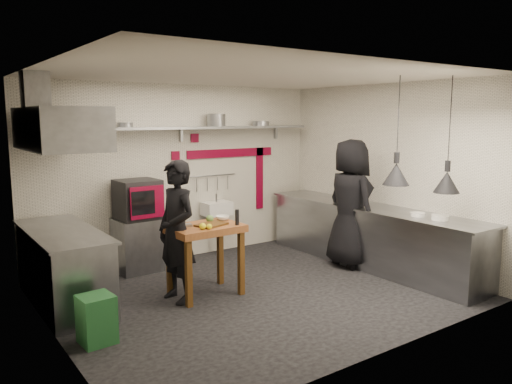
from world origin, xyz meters
TOP-DOWN VIEW (x-y plane):
  - floor at (0.00, 0.00)m, footprint 5.00×5.00m
  - ceiling at (0.00, 0.00)m, footprint 5.00×5.00m
  - wall_back at (0.00, 2.10)m, footprint 5.00×0.04m
  - wall_front at (0.00, -2.10)m, footprint 5.00×0.04m
  - wall_left at (-2.50, 0.00)m, footprint 0.04×4.20m
  - wall_right at (2.50, 0.00)m, footprint 0.04×4.20m
  - red_band_horiz at (0.95, 2.08)m, footprint 1.70×0.02m
  - red_band_vert at (1.55, 2.08)m, footprint 0.14×0.02m
  - red_tile_a at (0.25, 2.08)m, footprint 0.14×0.02m
  - red_tile_b at (-0.10, 2.08)m, footprint 0.14×0.02m
  - back_shelf at (0.00, 1.92)m, footprint 4.60×0.34m
  - shelf_bracket_left at (-1.90, 2.07)m, footprint 0.04×0.06m
  - shelf_bracket_mid at (0.00, 2.07)m, footprint 0.04×0.06m
  - shelf_bracket_right at (1.90, 2.07)m, footprint 0.04×0.06m
  - pan_far_left at (-1.49, 1.92)m, footprint 0.35×0.35m
  - pan_mid_left at (-0.97, 1.92)m, footprint 0.23×0.23m
  - stock_pot at (0.57, 1.92)m, footprint 0.30×0.30m
  - pan_right at (1.46, 1.92)m, footprint 0.35×0.35m
  - oven_stand at (-0.90, 1.81)m, footprint 0.63×0.57m
  - combi_oven at (-0.88, 1.76)m, footprint 0.60×0.57m
  - oven_door at (-0.87, 1.45)m, footprint 0.51×0.05m
  - oven_glass at (-0.94, 1.44)m, footprint 0.36×0.03m
  - hand_sink at (0.55, 1.92)m, footprint 0.46×0.34m
  - sink_tap at (0.55, 1.92)m, footprint 0.03×0.03m
  - sink_drain at (0.55, 1.88)m, footprint 0.06×0.06m
  - utensil_rail at (0.55, 2.06)m, footprint 0.90×0.02m
  - counter_right at (2.15, 0.00)m, footprint 0.70×3.80m
  - counter_right_top at (2.15, 0.00)m, footprint 0.76×3.90m
  - plate_stack at (2.12, -1.24)m, footprint 0.29×0.29m
  - small_bowl_right at (2.10, -0.90)m, footprint 0.22×0.22m
  - counter_left at (-2.15, 1.05)m, footprint 0.70×1.90m
  - counter_left_top at (-2.15, 1.05)m, footprint 0.76×2.00m
  - extractor_hood at (-2.10, 1.05)m, footprint 0.78×1.60m
  - hood_duct at (-2.35, 1.05)m, footprint 0.28×0.28m
  - green_bin at (-2.18, -0.26)m, footprint 0.35×0.35m
  - prep_table at (-0.57, 0.33)m, footprint 0.93×0.66m
  - cutting_board at (-0.51, 0.26)m, footprint 0.44×0.37m
  - pepper_mill at (-0.23, 0.10)m, footprint 0.06×0.06m
  - lemon_a at (-0.72, 0.12)m, footprint 0.10×0.10m
  - lemon_b at (-0.65, 0.08)m, footprint 0.09×0.09m
  - veg_ball at (-0.44, 0.43)m, footprint 0.11×0.11m
  - steel_tray at (-0.82, 0.41)m, footprint 0.21×0.16m
  - bowl at (-0.22, 0.47)m, footprint 0.20×0.20m
  - heat_lamp_near at (1.46, -1.02)m, footprint 0.43×0.43m
  - heat_lamp_far at (2.02, -1.37)m, footprint 0.42×0.42m
  - chef_left at (-0.96, 0.35)m, footprint 0.48×0.68m
  - chef_right at (1.88, 0.16)m, footprint 0.75×1.03m

SIDE VIEW (x-z plane):
  - floor at x=0.00m, z-range 0.00..0.00m
  - green_bin at x=-2.18m, z-range 0.00..0.50m
  - sink_drain at x=0.55m, z-range 0.01..0.67m
  - oven_stand at x=-0.90m, z-range 0.00..0.80m
  - counter_right at x=2.15m, z-range 0.00..0.90m
  - counter_left at x=-2.15m, z-range 0.00..0.90m
  - prep_table at x=-0.57m, z-range 0.00..0.92m
  - hand_sink at x=0.55m, z-range 0.67..0.89m
  - chef_left at x=-0.96m, z-range 0.00..1.77m
  - counter_right_top at x=2.15m, z-range 0.90..0.93m
  - counter_left_top at x=-2.15m, z-range 0.90..0.93m
  - cutting_board at x=-0.51m, z-range 0.92..0.94m
  - steel_tray at x=-0.82m, z-range 0.92..0.95m
  - bowl at x=-0.22m, z-range 0.92..0.98m
  - small_bowl_right at x=2.10m, z-range 0.93..0.98m
  - lemon_b at x=-0.65m, z-range 0.92..0.99m
  - sink_tap at x=0.55m, z-range 0.89..1.03m
  - lemon_a at x=-0.72m, z-range 0.92..1.00m
  - plate_stack at x=2.12m, z-range 0.93..1.00m
  - veg_ball at x=-0.44m, z-range 0.92..1.02m
  - chef_right at x=1.88m, z-range 0.00..1.96m
  - pepper_mill at x=-0.23m, z-range 0.92..1.12m
  - combi_oven at x=-0.88m, z-range 0.80..1.38m
  - oven_door at x=-0.87m, z-range 0.86..1.32m
  - oven_glass at x=-0.94m, z-range 0.92..1.26m
  - red_band_vert at x=1.55m, z-range 0.65..1.75m
  - utensil_rail at x=0.55m, z-range 1.31..1.33m
  - wall_back at x=0.00m, z-range 0.00..2.80m
  - wall_front at x=0.00m, z-range 0.00..2.80m
  - wall_left at x=-2.50m, z-range 0.00..2.80m
  - wall_right at x=2.50m, z-range 0.00..2.80m
  - red_band_horiz at x=0.95m, z-range 1.61..1.75m
  - red_tile_b at x=-0.10m, z-range 1.61..1.75m
  - red_tile_a at x=0.25m, z-range 1.88..2.02m
  - shelf_bracket_left at x=-1.90m, z-range 1.90..2.14m
  - shelf_bracket_mid at x=0.00m, z-range 1.90..2.14m
  - shelf_bracket_right at x=1.90m, z-range 1.90..2.14m
  - heat_lamp_far at x=2.02m, z-range 1.32..2.80m
  - heat_lamp_near at x=1.46m, z-range 1.43..2.80m
  - back_shelf at x=0.00m, z-range 2.10..2.14m
  - extractor_hood at x=-2.10m, z-range 1.90..2.40m
  - pan_mid_left at x=-0.97m, z-range 2.14..2.21m
  - pan_right at x=1.46m, z-range 2.14..2.22m
  - pan_far_left at x=-1.49m, z-range 2.14..2.23m
  - stock_pot at x=0.57m, z-range 2.14..2.34m
  - hood_duct at x=-2.35m, z-range 2.30..2.80m
  - ceiling at x=0.00m, z-range 2.80..2.80m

